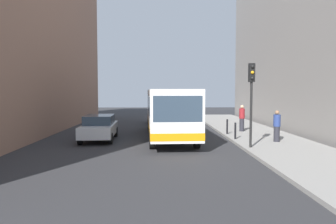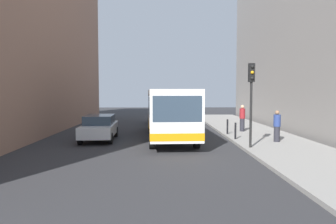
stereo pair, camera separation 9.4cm
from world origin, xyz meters
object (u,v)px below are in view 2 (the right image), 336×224
at_px(bus, 169,110).
at_px(car_behind_bus, 160,115).
at_px(pedestrian_mid_sidewalk, 242,118).
at_px(pedestrian_near_signal, 277,126).
at_px(traffic_light, 251,89).
at_px(bollard_mid, 227,127).
at_px(bollard_near, 235,131).
at_px(car_beside_bus, 99,127).

relative_size(bus, car_behind_bus, 2.46).
bearing_deg(car_behind_bus, pedestrian_mid_sidewalk, 123.68).
bearing_deg(pedestrian_near_signal, traffic_light, -16.22).
bearing_deg(car_behind_bus, bollard_mid, 112.43).
height_order(bollard_near, pedestrian_near_signal, pedestrian_near_signal).
distance_m(bollard_mid, pedestrian_near_signal, 3.84).
relative_size(bus, bollard_mid, 11.71).
bearing_deg(bollard_near, bus, 154.18).
distance_m(bollard_near, pedestrian_near_signal, 2.30).
xyz_separation_m(traffic_light, pedestrian_mid_sidewalk, (1.21, 6.41, -1.95)).
bearing_deg(pedestrian_near_signal, car_behind_bus, -120.41).
distance_m(traffic_light, pedestrian_mid_sidewalk, 6.81).
distance_m(car_behind_bus, bollard_near, 11.74).
xyz_separation_m(pedestrian_near_signal, pedestrian_mid_sidewalk, (-0.73, 4.64, 0.05)).
relative_size(traffic_light, pedestrian_near_signal, 2.40).
bearing_deg(bollard_near, traffic_light, -87.94).
bearing_deg(car_beside_bus, bollard_mid, -171.90).
xyz_separation_m(traffic_light, bollard_near, (-0.10, 2.78, -2.38)).
bearing_deg(pedestrian_mid_sidewalk, bollard_mid, -151.65).
height_order(car_beside_bus, car_behind_bus, same).
bearing_deg(car_behind_bus, bus, 89.37).
relative_size(car_behind_bus, traffic_light, 1.10).
relative_size(car_beside_bus, pedestrian_near_signal, 2.61).
xyz_separation_m(car_beside_bus, car_behind_bus, (3.57, 10.09, 0.00)).
bearing_deg(traffic_light, pedestrian_near_signal, 42.43).
relative_size(bus, bollard_near, 11.71).
bearing_deg(bus, pedestrian_mid_sidewalk, -163.07).
relative_size(car_behind_bus, bollard_near, 4.76).
xyz_separation_m(car_beside_bus, traffic_light, (8.03, -3.58, 2.22)).
height_order(car_beside_bus, bollard_mid, car_beside_bus).
relative_size(traffic_light, bollard_mid, 4.32).
relative_size(bus, pedestrian_mid_sidewalk, 6.16).
xyz_separation_m(bollard_near, bollard_mid, (0.00, 2.23, 0.00)).
xyz_separation_m(car_behind_bus, bollard_mid, (4.36, -8.67, -0.16)).
distance_m(car_behind_bus, pedestrian_near_signal, 13.52).
relative_size(bus, car_beside_bus, 2.49).
relative_size(car_beside_bus, car_behind_bus, 0.99).
distance_m(traffic_light, bollard_mid, 5.54).
xyz_separation_m(bollard_near, pedestrian_mid_sidewalk, (1.31, 3.63, 0.43)).
xyz_separation_m(bollard_mid, pedestrian_mid_sidewalk, (1.31, 1.40, 0.43)).
bearing_deg(pedestrian_near_signal, bollard_near, -85.09).
bearing_deg(car_behind_bus, bollard_near, 107.54).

